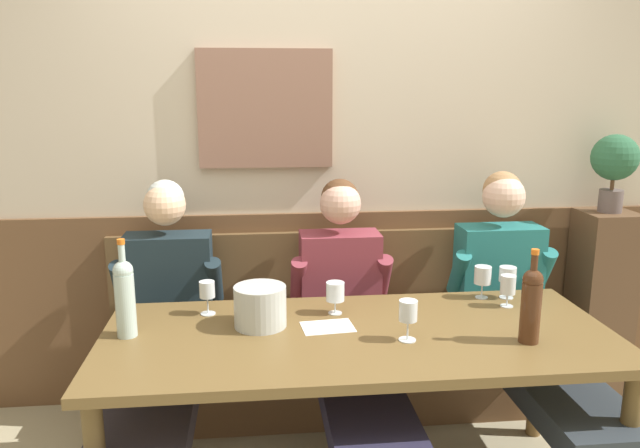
{
  "coord_description": "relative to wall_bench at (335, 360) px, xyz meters",
  "views": [
    {
      "loc": [
        -0.4,
        -2.17,
        1.7
      ],
      "look_at": [
        -0.12,
        0.44,
        1.11
      ],
      "focal_mm": 34.58,
      "sensor_mm": 36.0,
      "label": 1
    }
  ],
  "objects": [
    {
      "name": "room_wall_back",
      "position": [
        -0.0,
        0.26,
        1.12
      ],
      "size": [
        6.8,
        0.12,
        2.8
      ],
      "color": "beige",
      "rests_on": "ground"
    },
    {
      "name": "wood_wainscot_panel",
      "position": [
        0.0,
        0.21,
        0.24
      ],
      "size": [
        6.8,
        0.03,
        1.04
      ],
      "primitive_type": "cube",
      "color": "brown",
      "rests_on": "ground"
    },
    {
      "name": "wall_bench",
      "position": [
        0.0,
        0.0,
        0.0
      ],
      "size": [
        2.35,
        0.42,
        0.94
      ],
      "color": "brown",
      "rests_on": "ground"
    },
    {
      "name": "dining_table",
      "position": [
        0.0,
        -0.71,
        0.38
      ],
      "size": [
        2.05,
        0.87,
        0.74
      ],
      "color": "brown",
      "rests_on": "ground"
    },
    {
      "name": "person_center_left_seat",
      "position": [
        -0.83,
        -0.4,
        0.32
      ],
      "size": [
        0.53,
        1.31,
        1.26
      ],
      "color": "#2E2436",
      "rests_on": "ground"
    },
    {
      "name": "person_right_seat",
      "position": [
        0.02,
        -0.39,
        0.32
      ],
      "size": [
        0.51,
        1.31,
        1.25
      ],
      "color": "#32323D",
      "rests_on": "ground"
    },
    {
      "name": "person_center_right_seat",
      "position": [
        0.86,
        -0.39,
        0.34
      ],
      "size": [
        0.53,
        1.32,
        1.28
      ],
      "color": "#2B2933",
      "rests_on": "ground"
    },
    {
      "name": "ice_bucket",
      "position": [
        -0.39,
        -0.61,
        0.54
      ],
      "size": [
        0.21,
        0.21,
        0.17
      ],
      "primitive_type": "cylinder",
      "color": "#B7BDB7",
      "rests_on": "dining_table"
    },
    {
      "name": "wine_bottle_amber_mid",
      "position": [
        -0.91,
        -0.65,
        0.62
      ],
      "size": [
        0.08,
        0.08,
        0.39
      ],
      "color": "#B1C9C0",
      "rests_on": "dining_table"
    },
    {
      "name": "wine_bottle_clear_water",
      "position": [
        0.64,
        -0.88,
        0.61
      ],
      "size": [
        0.08,
        0.08,
        0.37
      ],
      "color": "#482816",
      "rests_on": "dining_table"
    },
    {
      "name": "wine_glass_mid_left",
      "position": [
        -0.61,
        -0.45,
        0.56
      ],
      "size": [
        0.07,
        0.07,
        0.15
      ],
      "color": "silver",
      "rests_on": "dining_table"
    },
    {
      "name": "wine_glass_by_bottle",
      "position": [
        0.17,
        -0.81,
        0.57
      ],
      "size": [
        0.07,
        0.07,
        0.16
      ],
      "color": "silver",
      "rests_on": "dining_table"
    },
    {
      "name": "wine_glass_left_end",
      "position": [
        -0.07,
        -0.5,
        0.55
      ],
      "size": [
        0.08,
        0.08,
        0.14
      ],
      "color": "silver",
      "rests_on": "dining_table"
    },
    {
      "name": "wine_glass_center_rear",
      "position": [
        0.64,
        -0.37,
        0.56
      ],
      "size": [
        0.08,
        0.08,
        0.15
      ],
      "color": "silver",
      "rests_on": "dining_table"
    },
    {
      "name": "wine_glass_center_front",
      "position": [
        0.75,
        -0.38,
        0.56
      ],
      "size": [
        0.08,
        0.08,
        0.15
      ],
      "color": "silver",
      "rests_on": "dining_table"
    },
    {
      "name": "wine_glass_near_bucket",
      "position": [
        0.71,
        -0.49,
        0.55
      ],
      "size": [
        0.07,
        0.07,
        0.14
      ],
      "color": "silver",
      "rests_on": "dining_table"
    },
    {
      "name": "tasting_sheet_left_guest",
      "position": [
        -0.12,
        -0.65,
        0.46
      ],
      "size": [
        0.22,
        0.17,
        0.0
      ],
      "primitive_type": "cube",
      "rotation": [
        0.0,
        0.0,
        0.1
      ],
      "color": "white",
      "rests_on": "dining_table"
    },
    {
      "name": "corner_pedestal",
      "position": [
        1.47,
        0.03,
        0.24
      ],
      "size": [
        0.28,
        0.28,
        1.04
      ],
      "primitive_type": "cube",
      "color": "brown",
      "rests_on": "ground"
    },
    {
      "name": "potted_plant",
      "position": [
        1.47,
        0.03,
        1.03
      ],
      "size": [
        0.24,
        0.24,
        0.41
      ],
      "color": "#60524E",
      "rests_on": "corner_pedestal"
    }
  ]
}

